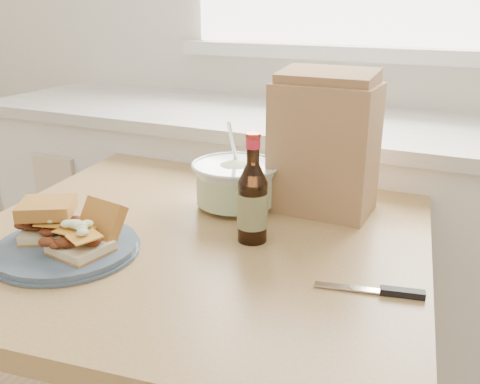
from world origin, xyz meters
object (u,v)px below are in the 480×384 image
at_px(paper_bag, 324,149).
at_px(coleslaw_bowl, 236,186).
at_px(plate, 67,248).
at_px(beer_bottle, 253,202).
at_px(dining_table, 201,276).

bearing_deg(paper_bag, coleslaw_bowl, -158.20).
height_order(plate, coleslaw_bowl, coleslaw_bowl).
xyz_separation_m(plate, beer_bottle, (0.32, 0.21, 0.08)).
xyz_separation_m(beer_bottle, paper_bag, (0.08, 0.23, 0.06)).
relative_size(dining_table, coleslaw_bowl, 5.14).
xyz_separation_m(dining_table, coleslaw_bowl, (0.02, 0.15, 0.18)).
distance_m(plate, paper_bag, 0.61).
distance_m(plate, beer_bottle, 0.39).
bearing_deg(plate, coleslaw_bowl, 61.63).
bearing_deg(paper_bag, beer_bottle, -107.49).
bearing_deg(dining_table, paper_bag, 39.73).
bearing_deg(dining_table, plate, -137.77).
bearing_deg(beer_bottle, paper_bag, 78.22).
bearing_deg(paper_bag, plate, -130.27).
xyz_separation_m(coleslaw_bowl, paper_bag, (0.20, 0.07, 0.10)).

